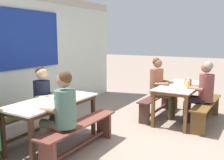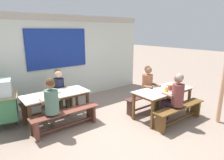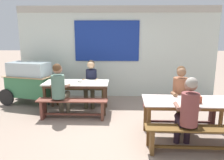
% 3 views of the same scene
% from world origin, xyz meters
% --- Properties ---
extents(ground_plane, '(40.00, 40.00, 0.00)m').
position_xyz_m(ground_plane, '(0.00, 0.00, 0.00)').
color(ground_plane, gray).
extents(backdrop_wall, '(6.04, 0.23, 2.76)m').
position_xyz_m(backdrop_wall, '(-0.01, 2.67, 1.45)').
color(backdrop_wall, silver).
rests_on(backdrop_wall, ground_plane).
extents(dining_table_far, '(1.63, 0.74, 0.76)m').
position_xyz_m(dining_table_far, '(-1.05, 1.23, 0.68)').
color(dining_table_far, silver).
rests_on(dining_table_far, ground_plane).
extents(dining_table_near, '(1.70, 0.80, 0.76)m').
position_xyz_m(dining_table_near, '(1.32, -0.24, 0.69)').
color(dining_table_near, beige).
rests_on(dining_table_near, ground_plane).
extents(bench_far_back, '(1.50, 0.26, 0.47)m').
position_xyz_m(bench_far_back, '(-1.04, 1.77, 0.31)').
color(bench_far_back, brown).
rests_on(bench_far_back, ground_plane).
extents(bench_far_front, '(1.65, 0.34, 0.47)m').
position_xyz_m(bench_far_front, '(-1.05, 0.69, 0.31)').
color(bench_far_front, brown).
rests_on(bench_far_front, ground_plane).
extents(bench_near_back, '(1.59, 0.31, 0.47)m').
position_xyz_m(bench_near_back, '(1.34, 0.30, 0.30)').
color(bench_near_back, '#4A2827').
rests_on(bench_near_back, ground_plane).
extents(bench_near_front, '(1.70, 0.35, 0.47)m').
position_xyz_m(bench_near_front, '(1.31, -0.78, 0.32)').
color(bench_near_front, brown).
rests_on(bench_near_front, ground_plane).
extents(food_cart, '(1.71, 1.04, 1.19)m').
position_xyz_m(food_cart, '(-2.47, 1.80, 0.67)').
color(food_cart, '#3C7E50').
rests_on(food_cart, ground_plane).
extents(person_left_back_turned, '(0.44, 0.59, 1.31)m').
position_xyz_m(person_left_back_turned, '(-1.36, 0.77, 0.75)').
color(person_left_back_turned, '#6C6650').
rests_on(person_left_back_turned, ground_plane).
extents(person_center_facing, '(0.43, 0.56, 1.26)m').
position_xyz_m(person_center_facing, '(-0.73, 1.69, 0.72)').
color(person_center_facing, '#413C29').
rests_on(person_center_facing, ground_plane).
extents(person_right_near_table, '(0.41, 0.57, 1.33)m').
position_xyz_m(person_right_near_table, '(1.30, 0.22, 0.74)').
color(person_right_near_table, '#483F27').
rests_on(person_right_near_table, ground_plane).
extents(person_near_front, '(0.41, 0.56, 1.31)m').
position_xyz_m(person_near_front, '(1.17, -0.70, 0.74)').
color(person_near_front, '#291C29').
rests_on(person_near_front, ground_plane).
extents(tissue_box, '(0.15, 0.12, 0.15)m').
position_xyz_m(tissue_box, '(1.42, -0.36, 0.82)').
color(tissue_box, brown).
rests_on(tissue_box, dining_table_near).
extents(condiment_jar, '(0.09, 0.09, 0.14)m').
position_xyz_m(condiment_jar, '(1.23, -0.40, 0.83)').
color(condiment_jar, yellow).
rests_on(condiment_jar, dining_table_near).
extents(soup_bowl, '(0.13, 0.13, 0.05)m').
position_xyz_m(soup_bowl, '(-0.95, 1.24, 0.79)').
color(soup_bowl, silver).
rests_on(soup_bowl, dining_table_far).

